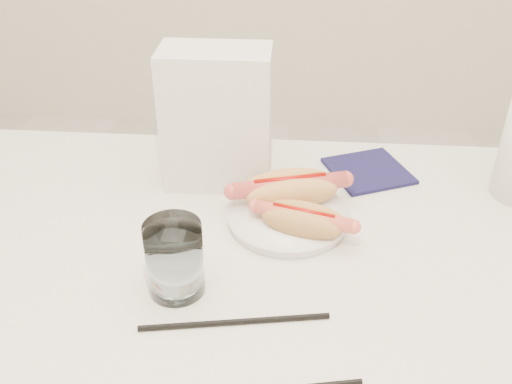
# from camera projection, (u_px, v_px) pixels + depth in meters

# --- Properties ---
(table) EXTENTS (1.20, 0.80, 0.75)m
(table) POSITION_uv_depth(u_px,v_px,m) (263.00, 295.00, 0.89)
(table) COLOR silver
(table) RESTS_ON ground
(plate) EXTENTS (0.24, 0.24, 0.02)m
(plate) POSITION_uv_depth(u_px,v_px,m) (288.00, 219.00, 0.94)
(plate) COLOR white
(plate) RESTS_ON table
(hotdog_left) EXTENTS (0.19, 0.11, 0.05)m
(hotdog_left) POSITION_uv_depth(u_px,v_px,m) (290.00, 189.00, 0.96)
(hotdog_left) COLOR #DFA059
(hotdog_left) RESTS_ON plate
(hotdog_right) EXTENTS (0.16, 0.09, 0.04)m
(hotdog_right) POSITION_uv_depth(u_px,v_px,m) (303.00, 220.00, 0.89)
(hotdog_right) COLOR tan
(hotdog_right) RESTS_ON plate
(water_glass) EXTENTS (0.08, 0.08, 0.11)m
(water_glass) POSITION_uv_depth(u_px,v_px,m) (175.00, 258.00, 0.78)
(water_glass) COLOR silver
(water_glass) RESTS_ON table
(chopstick_near) EXTENTS (0.25, 0.05, 0.01)m
(chopstick_near) POSITION_uv_depth(u_px,v_px,m) (235.00, 322.00, 0.75)
(chopstick_near) COLOR black
(chopstick_near) RESTS_ON table
(napkin_box) EXTENTS (0.18, 0.10, 0.25)m
(napkin_box) POSITION_uv_depth(u_px,v_px,m) (217.00, 119.00, 0.99)
(napkin_box) COLOR silver
(napkin_box) RESTS_ON table
(navy_napkin) EXTENTS (0.18, 0.18, 0.01)m
(navy_napkin) POSITION_uv_depth(u_px,v_px,m) (368.00, 171.00, 1.08)
(navy_napkin) COLOR #14133D
(navy_napkin) RESTS_ON table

